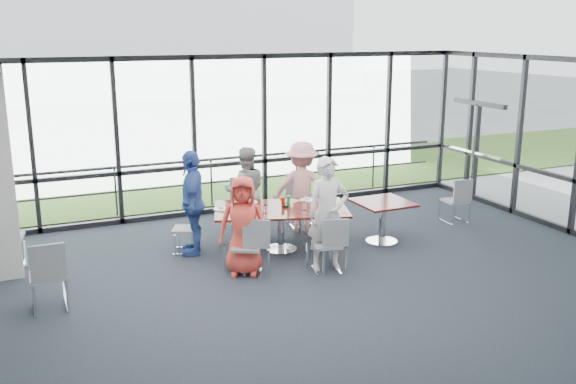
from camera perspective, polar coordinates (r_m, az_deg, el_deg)
name	(u,v)px	position (r m, az deg, el deg)	size (l,w,h in m)	color
floor	(300,311)	(8.81, 1.04, -10.52)	(12.00, 10.00, 0.02)	#1D232B
ceiling	(301,70)	(8.01, 1.15, 10.80)	(12.00, 10.00, 0.04)	white
curtain_wall_back	(194,137)	(12.87, -8.35, 4.85)	(12.00, 0.10, 3.20)	white
exit_door	(476,152)	(14.69, 16.36, 3.41)	(0.12, 1.60, 2.10)	black
apron	(146,168)	(17.96, -12.50, 2.10)	(80.00, 70.00, 0.02)	slate
grass_strip	(163,183)	(16.04, -11.05, 0.82)	(80.00, 5.00, 0.01)	#2D541C
hangar_main	(134,40)	(39.94, -13.55, 13.01)	(24.00, 10.00, 6.00)	white
guard_rail	(188,184)	(13.66, -8.87, 0.67)	(0.06, 0.06, 12.00)	#2D2D33
main_table	(281,214)	(10.85, -0.64, -1.95)	(2.49, 1.85, 0.75)	#380E0D
side_table_right	(383,207)	(11.38, 8.43, -1.36)	(0.93, 0.93, 0.75)	#380E0D
diner_near_left	(243,226)	(9.81, -4.00, -3.00)	(0.76, 0.49, 1.55)	#D43D30
diner_near_right	(328,214)	(9.97, 3.57, -1.96)	(0.66, 0.48, 1.80)	silver
diner_far_left	(246,191)	(11.74, -3.80, 0.11)	(0.79, 0.49, 1.62)	gray
diner_far_right	(302,187)	(11.79, 1.25, 0.40)	(1.10, 0.57, 1.70)	#D78D8C
diner_end	(193,202)	(10.77, -8.46, -0.92)	(1.04, 0.57, 1.77)	#2F4E99
chair_main_nl	(247,247)	(9.86, -3.71, -4.91)	(0.44, 0.44, 0.89)	gray
chair_main_nr	(327,245)	(9.99, 3.48, -4.72)	(0.42, 0.42, 0.87)	gray
chair_main_fl	(247,206)	(11.97, -3.67, -1.24)	(0.47, 0.47, 0.96)	gray
chair_main_fr	(304,204)	(12.08, 1.42, -1.04)	(0.48, 0.48, 0.97)	gray
chair_main_end	(185,229)	(10.97, -9.13, -3.25)	(0.40, 0.40, 0.82)	gray
chair_spare_la	(48,276)	(9.23, -20.54, -6.99)	(0.47, 0.47, 0.96)	gray
chair_spare_lb	(8,238)	(11.13, -23.63, -3.73)	(0.46, 0.46, 0.94)	gray
chair_spare_r	(455,201)	(12.89, 14.63, -0.77)	(0.42, 0.42, 0.87)	gray
plate_nl	(245,216)	(10.36, -3.86, -2.15)	(0.27, 0.27, 0.01)	white
plate_nr	(323,213)	(10.51, 3.16, -1.89)	(0.24, 0.24, 0.01)	white
plate_fl	(250,202)	(11.16, -3.39, -0.92)	(0.26, 0.26, 0.01)	white
plate_fr	(308,200)	(11.30, 1.75, -0.71)	(0.28, 0.28, 0.01)	white
plate_end	(221,209)	(10.79, -5.97, -1.52)	(0.25, 0.25, 0.01)	white
tumbler_a	(265,209)	(10.49, -2.05, -1.55)	(0.07, 0.07, 0.14)	white
tumbler_b	(304,206)	(10.68, 1.44, -1.24)	(0.07, 0.07, 0.15)	white
tumbler_c	(286,199)	(11.12, -0.21, -0.66)	(0.06, 0.06, 0.13)	white
tumbler_d	(234,208)	(10.62, -4.80, -1.41)	(0.07, 0.07, 0.14)	white
menu_a	(277,217)	(10.30, -0.96, -2.25)	(0.28, 0.20, 0.00)	beige
menu_b	(337,212)	(10.60, 4.37, -1.80)	(0.30, 0.21, 0.00)	beige
menu_c	(291,201)	(11.24, 0.30, -0.82)	(0.30, 0.21, 0.00)	beige
condiment_caddy	(285,206)	(10.85, -0.28, -1.28)	(0.10, 0.07, 0.04)	black
ketchup_bottle	(283,202)	(10.83, -0.45, -0.92)	(0.06, 0.06, 0.18)	#B60F00
green_bottle	(288,201)	(10.85, 0.03, -0.85)	(0.05, 0.05, 0.20)	#177739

